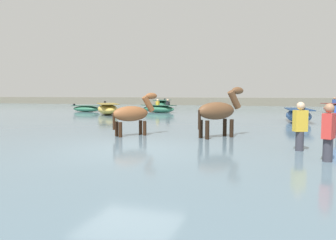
% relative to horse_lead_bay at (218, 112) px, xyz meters
% --- Properties ---
extents(ground_plane, '(120.00, 120.00, 0.00)m').
position_rel_horse_lead_bay_xyz_m(ground_plane, '(-1.84, -2.98, -1.23)').
color(ground_plane, gray).
extents(water_surface, '(90.00, 90.00, 0.39)m').
position_rel_horse_lead_bay_xyz_m(water_surface, '(-1.84, 7.02, -1.03)').
color(water_surface, slate).
rests_on(water_surface, ground).
extents(horse_lead_bay, '(1.51, 1.65, 2.07)m').
position_rel_horse_lead_bay_xyz_m(horse_lead_bay, '(0.00, 0.00, 0.00)').
color(horse_lead_bay, brown).
rests_on(horse_lead_bay, ground).
extents(horse_trailing_chestnut, '(1.33, 1.52, 1.87)m').
position_rel_horse_lead_bay_xyz_m(horse_trailing_chestnut, '(-2.90, -0.47, -0.12)').
color(horse_trailing_chestnut, brown).
rests_on(horse_trailing_chestnut, ground).
extents(boat_mid_channel, '(3.13, 1.78, 1.07)m').
position_rel_horse_lead_bay_xyz_m(boat_mid_channel, '(-7.02, 13.42, -0.54)').
color(boat_mid_channel, '#337556').
rests_on(boat_mid_channel, water_surface).
extents(boat_mid_outer, '(2.30, 4.22, 0.99)m').
position_rel_horse_lead_bay_xyz_m(boat_mid_outer, '(-9.09, 20.32, -0.41)').
color(boat_mid_outer, '#337556').
rests_on(boat_mid_outer, water_surface).
extents(boat_distant_east, '(2.50, 0.91, 0.65)m').
position_rel_horse_lead_bay_xyz_m(boat_distant_east, '(-13.00, 12.45, -0.58)').
color(boat_distant_east, '#337556').
rests_on(boat_distant_east, water_surface).
extents(boat_distant_west, '(1.39, 3.37, 0.83)m').
position_rel_horse_lead_bay_xyz_m(boat_distant_west, '(2.94, 7.25, -0.50)').
color(boat_distant_west, '#28518E').
rests_on(boat_distant_west, water_surface).
extents(boat_far_inshore, '(3.39, 4.08, 0.92)m').
position_rel_horse_lead_bay_xyz_m(boat_far_inshore, '(-9.63, 9.92, -0.45)').
color(boat_far_inshore, gold).
rests_on(boat_far_inshore, water_surface).
extents(person_wading_mid, '(0.31, 0.37, 1.63)m').
position_rel_horse_lead_bay_xyz_m(person_wading_mid, '(2.87, -3.13, -0.36)').
color(person_wading_mid, '#383842').
rests_on(person_wading_mid, ground).
extents(person_wading_close, '(0.37, 0.32, 1.63)m').
position_rel_horse_lead_bay_xyz_m(person_wading_close, '(2.39, -1.89, -0.36)').
color(person_wading_close, '#383842').
rests_on(person_wading_close, ground).
extents(far_shoreline, '(80.00, 2.40, 1.40)m').
position_rel_horse_lead_bay_xyz_m(far_shoreline, '(-1.84, 31.84, -0.53)').
color(far_shoreline, '#706B5B').
rests_on(far_shoreline, ground).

